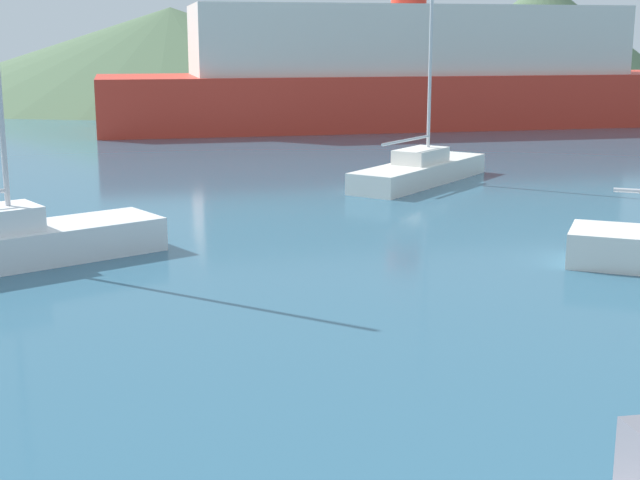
% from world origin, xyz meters
% --- Properties ---
extents(sailboat_inner, '(6.78, 5.91, 7.84)m').
position_xyz_m(sailboat_inner, '(8.59, 26.88, 0.48)').
color(sailboat_inner, white).
rests_on(sailboat_inner, ground_plane).
extents(ferry_distant, '(36.14, 11.12, 8.51)m').
position_xyz_m(ferry_distant, '(16.65, 47.16, 3.03)').
color(ferry_distant, red).
rests_on(ferry_distant, ground_plane).
extents(hill_central, '(48.51, 48.51, 7.83)m').
position_xyz_m(hill_central, '(7.59, 79.41, 3.92)').
color(hill_central, '#4C6647').
rests_on(hill_central, ground_plane).
extents(hill_east, '(27.74, 27.74, 10.57)m').
position_xyz_m(hill_east, '(42.26, 74.71, 5.28)').
color(hill_east, '#4C6647').
rests_on(hill_east, ground_plane).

